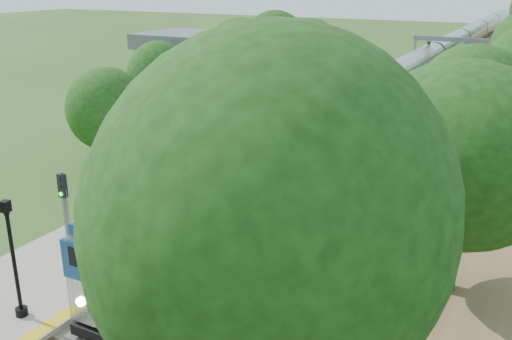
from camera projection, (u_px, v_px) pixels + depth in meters
The scene contains 11 objects.
trackbed at pixel (451, 86), 67.30m from camera, with size 9.50×170.00×0.28m.
platform at pixel (192, 196), 33.55m from camera, with size 6.40×68.00×0.38m, color gray.
yellow_stripe at pixel (234, 201), 32.24m from camera, with size 0.55×68.00×0.01m, color gold.
station_building at pixel (196, 81), 47.88m from camera, with size 8.60×6.60×8.00m.
signal_gantry at pixel (452, 50), 61.35m from camera, with size 8.40×0.38×6.20m.
trees_behind_platform at pixel (155, 99), 38.67m from camera, with size 7.82×53.32×7.21m.
train at pixel (447, 59), 74.01m from camera, with size 2.82×132.61×4.15m.
lamppost_mid at pixel (15, 266), 20.76m from camera, with size 0.46×0.46×4.63m.
lamppost_far at pixel (186, 185), 29.12m from camera, with size 0.43×0.43×4.37m.
signal_platform at pixel (67, 222), 21.57m from camera, with size 0.31×0.25×5.28m.
signal_farside at pixel (430, 126), 35.65m from camera, with size 0.31×0.24×5.58m.
Camera 1 is at (12.63, -9.94, 12.50)m, focal length 40.00 mm.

